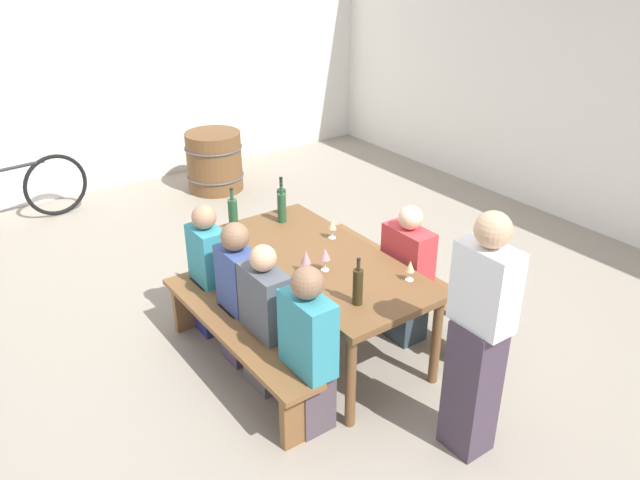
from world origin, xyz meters
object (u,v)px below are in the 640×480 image
bench_near (235,337)px  seated_guest_far_0 (406,278)px  bench_far (392,276)px  wine_bottle_3 (282,207)px  wine_glass_1 (410,267)px  tasting_table (320,267)px  wine_bottle_0 (233,213)px  wine_barrel (214,161)px  wine_glass_2 (325,255)px  standing_host (478,342)px  wine_bottle_2 (358,286)px  parked_bicycle_0 (9,195)px  wine_glass_0 (306,258)px  seated_guest_near_3 (308,354)px  seated_guest_near_0 (209,272)px  seated_guest_near_1 (239,296)px  wine_glass_3 (332,225)px  seated_guest_near_2 (266,322)px  wine_bottle_1 (282,200)px

bench_near → seated_guest_far_0: size_ratio=1.58×
bench_far → seated_guest_far_0: (0.31, -0.15, 0.18)m
wine_bottle_3 → wine_glass_1: (1.33, 0.19, -0.03)m
tasting_table → wine_bottle_0: size_ratio=5.45×
seated_guest_far_0 → wine_barrel: seated_guest_far_0 is taller
wine_glass_2 → bench_near: bearing=-104.3°
bench_far → standing_host: size_ratio=1.10×
wine_glass_1 → wine_bottle_3: bearing=-171.7°
wine_bottle_2 → wine_bottle_3: wine_bottle_3 is taller
wine_barrel → parked_bicycle_0: (-0.30, -2.29, 0.01)m
tasting_table → wine_glass_0: bearing=-61.3°
wine_bottle_2 → wine_glass_2: wine_bottle_2 is taller
wine_glass_0 → wine_bottle_2: bearing=3.7°
wine_bottle_3 → seated_guest_near_3: 1.60m
wine_glass_2 → bench_far: bearing=101.7°
seated_guest_near_0 → tasting_table: bearing=-48.5°
seated_guest_near_3 → bench_far: bearing=27.4°
wine_glass_1 → seated_guest_near_1: seated_guest_near_1 is taller
wine_glass_0 → parked_bicycle_0: wine_glass_0 is taller
wine_glass_1 → standing_host: (0.81, -0.21, -0.06)m
tasting_table → seated_guest_near_3: size_ratio=1.61×
wine_bottle_3 → wine_barrel: (-2.67, 0.72, -0.52)m
wine_glass_3 → tasting_table: bearing=-51.8°
seated_guest_near_0 → standing_host: standing_host is taller
wine_glass_3 → seated_guest_near_2: size_ratio=0.15×
seated_guest_near_1 → seated_guest_far_0: (0.50, 1.18, -0.01)m
wine_bottle_3 → wine_barrel: wine_bottle_3 is taller
wine_bottle_3 → wine_glass_0: wine_bottle_3 is taller
wine_bottle_0 → wine_barrel: size_ratio=0.48×
parked_bicycle_0 → wine_barrel: bearing=-12.5°
wine_bottle_3 → standing_host: (2.13, -0.02, -0.09)m
wine_barrel → wine_glass_3: bearing=-10.3°
wine_bottle_0 → bench_far: bearing=50.2°
bench_far → seated_guest_near_3: seated_guest_near_3 is taller
seated_guest_near_2 → standing_host: 1.45m
bench_near → wine_glass_1: 1.32m
wine_glass_3 → seated_guest_near_0: seated_guest_near_0 is taller
standing_host → wine_barrel: standing_host is taller
wine_bottle_3 → wine_glass_3: 0.51m
seated_guest_near_3 → wine_barrel: 4.31m
wine_glass_2 → wine_glass_3: 0.52m
wine_bottle_0 → wine_glass_2: bearing=10.4°
wine_barrel → wine_glass_0: bearing=-16.7°
wine_bottle_2 → seated_guest_near_3: seated_guest_near_3 is taller
wine_glass_2 → wine_glass_3: wine_glass_2 is taller
wine_glass_0 → seated_guest_near_1: seated_guest_near_1 is taller
wine_glass_2 → wine_barrel: wine_glass_2 is taller
wine_bottle_1 → standing_host: 2.29m
seated_guest_near_2 → wine_bottle_2: bearing=-47.6°
seated_guest_far_0 → seated_guest_near_3: bearing=17.7°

